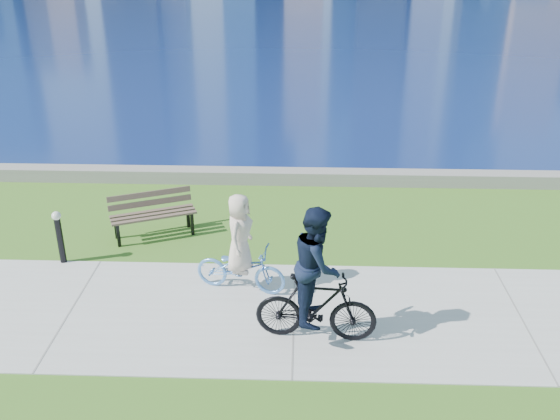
# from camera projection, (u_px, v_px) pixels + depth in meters

# --- Properties ---
(ground) EXTENTS (320.00, 320.00, 0.00)m
(ground) POSITION_uv_depth(u_px,v_px,m) (294.00, 315.00, 11.06)
(ground) COLOR #36631A
(ground) RESTS_ON ground
(concrete_path) EXTENTS (80.00, 3.50, 0.02)m
(concrete_path) POSITION_uv_depth(u_px,v_px,m) (294.00, 315.00, 11.06)
(concrete_path) COLOR #AFAFA9
(concrete_path) RESTS_ON ground
(seawall) EXTENTS (90.00, 0.50, 0.35)m
(seawall) POSITION_uv_depth(u_px,v_px,m) (298.00, 177.00, 16.61)
(seawall) COLOR slate
(seawall) RESTS_ON ground
(park_bench) EXTENTS (1.94, 1.30, 0.95)m
(park_bench) POSITION_uv_depth(u_px,v_px,m) (152.00, 211.00, 13.68)
(park_bench) COLOR black
(park_bench) RESTS_ON ground
(bollard_lamp) EXTENTS (0.19, 0.19, 1.15)m
(bollard_lamp) POSITION_uv_depth(u_px,v_px,m) (59.00, 234.00, 12.50)
(bollard_lamp) COLOR black
(bollard_lamp) RESTS_ON ground
(cyclist_woman) EXTENTS (0.98, 1.83, 1.94)m
(cyclist_woman) POSITION_uv_depth(u_px,v_px,m) (240.00, 256.00, 11.51)
(cyclist_woman) COLOR #5C97DF
(cyclist_woman) RESTS_ON ground
(cyclist_man) EXTENTS (0.81, 2.03, 2.39)m
(cyclist_man) POSITION_uv_depth(u_px,v_px,m) (317.00, 286.00, 10.01)
(cyclist_man) COLOR black
(cyclist_man) RESTS_ON ground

